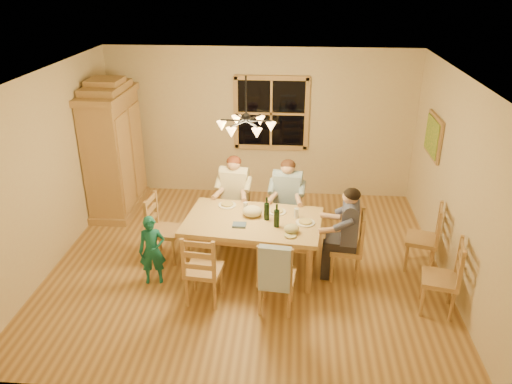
# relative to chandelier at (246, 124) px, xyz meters

# --- Properties ---
(floor) EXTENTS (5.50, 5.50, 0.00)m
(floor) POSITION_rel_chandelier_xyz_m (0.00, 0.00, -2.08)
(floor) COLOR #976537
(floor) RESTS_ON ground
(ceiling) EXTENTS (5.50, 5.00, 0.02)m
(ceiling) POSITION_rel_chandelier_xyz_m (0.00, 0.00, 0.62)
(ceiling) COLOR white
(ceiling) RESTS_ON wall_back
(wall_back) EXTENTS (5.50, 0.02, 2.70)m
(wall_back) POSITION_rel_chandelier_xyz_m (0.00, 2.50, -0.73)
(wall_back) COLOR beige
(wall_back) RESTS_ON floor
(wall_left) EXTENTS (0.02, 5.00, 2.70)m
(wall_left) POSITION_rel_chandelier_xyz_m (-2.75, 0.00, -0.73)
(wall_left) COLOR beige
(wall_left) RESTS_ON floor
(wall_right) EXTENTS (0.02, 5.00, 2.70)m
(wall_right) POSITION_rel_chandelier_xyz_m (2.75, 0.00, -0.73)
(wall_right) COLOR beige
(wall_right) RESTS_ON floor
(window) EXTENTS (1.30, 0.06, 1.30)m
(window) POSITION_rel_chandelier_xyz_m (0.20, 2.47, -0.53)
(window) COLOR black
(window) RESTS_ON wall_back
(painting) EXTENTS (0.06, 0.78, 0.64)m
(painting) POSITION_rel_chandelier_xyz_m (2.71, 1.20, -0.48)
(painting) COLOR #9D6F44
(painting) RESTS_ON wall_right
(chandelier) EXTENTS (0.77, 0.68, 0.71)m
(chandelier) POSITION_rel_chandelier_xyz_m (0.00, 0.00, 0.00)
(chandelier) COLOR black
(chandelier) RESTS_ON ceiling
(armoire) EXTENTS (0.66, 1.40, 2.30)m
(armoire) POSITION_rel_chandelier_xyz_m (-2.42, 1.60, -1.02)
(armoire) COLOR #9D6F44
(armoire) RESTS_ON floor
(dining_table) EXTENTS (1.96, 1.32, 0.76)m
(dining_table) POSITION_rel_chandelier_xyz_m (0.09, -0.12, -1.42)
(dining_table) COLOR tan
(dining_table) RESTS_ON floor
(chair_far_left) EXTENTS (0.48, 0.46, 0.99)m
(chair_far_left) POSITION_rel_chandelier_xyz_m (-0.28, 0.80, -1.77)
(chair_far_left) COLOR #9E7645
(chair_far_left) RESTS_ON floor
(chair_far_right) EXTENTS (0.48, 0.46, 0.99)m
(chair_far_right) POSITION_rel_chandelier_xyz_m (0.54, 0.72, -1.77)
(chair_far_right) COLOR #9E7645
(chair_far_right) RESTS_ON floor
(chair_near_left) EXTENTS (0.48, 0.46, 0.99)m
(chair_near_left) POSITION_rel_chandelier_xyz_m (-0.46, -0.94, -1.77)
(chair_near_left) COLOR #9E7645
(chair_near_left) RESTS_ON floor
(chair_near_right) EXTENTS (0.48, 0.46, 0.99)m
(chair_near_right) POSITION_rel_chandelier_xyz_m (0.46, -1.04, -1.77)
(chair_near_right) COLOR #9E7645
(chair_near_right) RESTS_ON floor
(chair_end_left) EXTENTS (0.46, 0.48, 0.99)m
(chair_end_left) POSITION_rel_chandelier_xyz_m (-1.19, 0.02, -1.77)
(chair_end_left) COLOR #9E7645
(chair_end_left) RESTS_ON floor
(chair_end_right) EXTENTS (0.46, 0.48, 0.99)m
(chair_end_right) POSITION_rel_chandelier_xyz_m (1.38, -0.25, -1.77)
(chair_end_right) COLOR #9E7645
(chair_end_right) RESTS_ON floor
(adult_woman) EXTENTS (0.42, 0.46, 0.87)m
(adult_woman) POSITION_rel_chandelier_xyz_m (-0.28, 0.80, -1.24)
(adult_woman) COLOR beige
(adult_woman) RESTS_ON floor
(adult_plaid_man) EXTENTS (0.42, 0.46, 0.87)m
(adult_plaid_man) POSITION_rel_chandelier_xyz_m (0.54, 0.72, -1.24)
(adult_plaid_man) COLOR #2D567C
(adult_plaid_man) RESTS_ON floor
(adult_slate_man) EXTENTS (0.46, 0.42, 0.87)m
(adult_slate_man) POSITION_rel_chandelier_xyz_m (1.38, -0.25, -1.24)
(adult_slate_man) COLOR #464B71
(adult_slate_man) RESTS_ON floor
(towel) EXTENTS (0.39, 0.14, 0.58)m
(towel) POSITION_rel_chandelier_xyz_m (0.44, -1.22, -1.38)
(towel) COLOR #9CB1D3
(towel) RESTS_ON chair_near_right
(wine_bottle_a) EXTENTS (0.08, 0.08, 0.33)m
(wine_bottle_a) POSITION_rel_chandelier_xyz_m (0.28, -0.09, -1.15)
(wine_bottle_a) COLOR black
(wine_bottle_a) RESTS_ON dining_table
(wine_bottle_b) EXTENTS (0.08, 0.08, 0.33)m
(wine_bottle_b) POSITION_rel_chandelier_xyz_m (0.42, -0.29, -1.15)
(wine_bottle_b) COLOR black
(wine_bottle_b) RESTS_ON dining_table
(plate_woman) EXTENTS (0.26, 0.26, 0.02)m
(plate_woman) POSITION_rel_chandelier_xyz_m (-0.32, 0.29, -1.31)
(plate_woman) COLOR white
(plate_woman) RESTS_ON dining_table
(plate_plaid) EXTENTS (0.26, 0.26, 0.02)m
(plate_plaid) POSITION_rel_chandelier_xyz_m (0.41, 0.13, -1.31)
(plate_plaid) COLOR white
(plate_plaid) RESTS_ON dining_table
(plate_slate) EXTENTS (0.26, 0.26, 0.02)m
(plate_slate) POSITION_rel_chandelier_xyz_m (0.81, -0.17, -1.31)
(plate_slate) COLOR white
(plate_slate) RESTS_ON dining_table
(wine_glass_a) EXTENTS (0.06, 0.06, 0.14)m
(wine_glass_a) POSITION_rel_chandelier_xyz_m (-0.03, 0.13, -1.25)
(wine_glass_a) COLOR silver
(wine_glass_a) RESTS_ON dining_table
(wine_glass_b) EXTENTS (0.06, 0.06, 0.14)m
(wine_glass_b) POSITION_rel_chandelier_xyz_m (0.69, -0.01, -1.25)
(wine_glass_b) COLOR silver
(wine_glass_b) RESTS_ON dining_table
(cap) EXTENTS (0.20, 0.20, 0.11)m
(cap) POSITION_rel_chandelier_xyz_m (0.63, -0.43, -1.26)
(cap) COLOR tan
(cap) RESTS_ON dining_table
(napkin) EXTENTS (0.19, 0.16, 0.03)m
(napkin) POSITION_rel_chandelier_xyz_m (-0.07, -0.31, -1.30)
(napkin) COLOR #485F85
(napkin) RESTS_ON dining_table
(cloth_bundle) EXTENTS (0.28, 0.22, 0.15)m
(cloth_bundle) POSITION_rel_chandelier_xyz_m (0.08, -0.01, -1.24)
(cloth_bundle) COLOR beige
(cloth_bundle) RESTS_ON dining_table
(child) EXTENTS (0.40, 0.30, 0.98)m
(child) POSITION_rel_chandelier_xyz_m (-1.21, -0.58, -1.59)
(child) COLOR #176A63
(child) RESTS_ON floor
(chair_spare_front) EXTENTS (0.50, 0.52, 0.99)m
(chair_spare_front) POSITION_rel_chandelier_xyz_m (2.45, -0.91, -1.77)
(chair_spare_front) COLOR #9E7645
(chair_spare_front) RESTS_ON floor
(chair_spare_back) EXTENTS (0.52, 0.53, 0.99)m
(chair_spare_back) POSITION_rel_chandelier_xyz_m (2.45, 0.07, -1.77)
(chair_spare_back) COLOR #9E7645
(chair_spare_back) RESTS_ON floor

